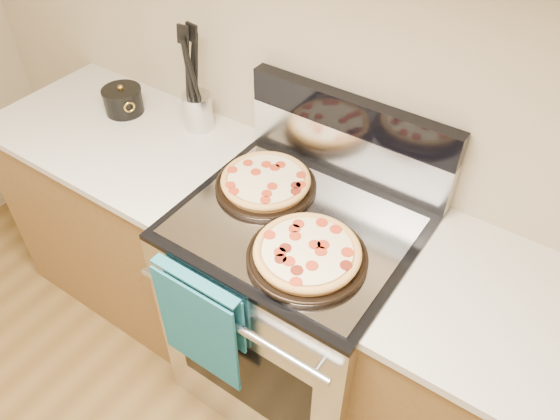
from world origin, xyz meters
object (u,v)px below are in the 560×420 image
Objects in this scene: range_body at (296,309)px; saucepan at (123,101)px; pepperoni_pizza_front at (307,254)px; utensil_crock at (198,111)px; pepperoni_pizza_back at (266,182)px.

range_body is 1.09m from saucepan.
range_body is 2.50× the size of pepperoni_pizza_front.
saucepan is at bearing -164.73° from utensil_crock.
range_body is 2.62× the size of pepperoni_pizza_back.
saucepan reaches higher than pepperoni_pizza_front.
range_body is at bearing -8.87° from saucepan.
pepperoni_pizza_back is (-0.18, 0.07, 0.50)m from range_body.
utensil_crock is 0.93× the size of saucepan.
saucepan is (-0.77, 0.08, 0.01)m from pepperoni_pizza_back.
saucepan reaches higher than pepperoni_pizza_back.
range_body is 0.54m from pepperoni_pizza_back.
range_body is at bearing -21.25° from pepperoni_pizza_back.
pepperoni_pizza_back is at bearing -20.67° from utensil_crock.
pepperoni_pizza_front is at bearing -48.48° from range_body.
pepperoni_pizza_back is 0.95× the size of pepperoni_pizza_front.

